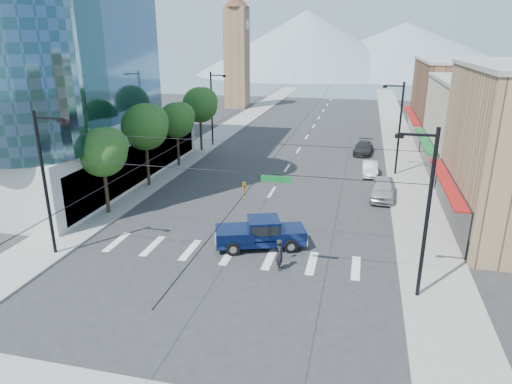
% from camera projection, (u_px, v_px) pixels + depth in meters
% --- Properties ---
extents(ground, '(160.00, 160.00, 0.00)m').
position_uv_depth(ground, '(225.00, 266.00, 27.18)').
color(ground, '#28282B').
rests_on(ground, ground).
extents(sidewalk_left, '(4.00, 120.00, 0.15)m').
position_uv_depth(sidewalk_left, '(227.00, 130.00, 66.61)').
color(sidewalk_left, gray).
rests_on(sidewalk_left, ground).
extents(sidewalk_right, '(4.00, 120.00, 0.15)m').
position_uv_depth(sidewalk_right, '(397.00, 138.00, 61.37)').
color(sidewalk_right, gray).
rests_on(sidewalk_right, ground).
extents(shop_mid, '(12.00, 14.00, 9.00)m').
position_uv_depth(shop_mid, '(499.00, 130.00, 43.45)').
color(shop_mid, tan).
rests_on(shop_mid, ground).
extents(shop_far, '(12.00, 18.00, 10.00)m').
position_uv_depth(shop_far, '(467.00, 103.00, 58.03)').
color(shop_far, brown).
rests_on(shop_far, ground).
extents(clock_tower, '(4.80, 4.80, 20.40)m').
position_uv_depth(clock_tower, '(237.00, 50.00, 84.45)').
color(clock_tower, '#8C6B4C').
rests_on(clock_tower, ground).
extents(mountain_left, '(80.00, 80.00, 22.00)m').
position_uv_depth(mountain_left, '(306.00, 42.00, 165.04)').
color(mountain_left, gray).
rests_on(mountain_left, ground).
extents(mountain_right, '(90.00, 90.00, 18.00)m').
position_uv_depth(mountain_right, '(405.00, 48.00, 167.24)').
color(mountain_right, gray).
rests_on(mountain_right, ground).
extents(tree_near, '(3.65, 3.64, 6.71)m').
position_uv_depth(tree_near, '(104.00, 151.00, 33.60)').
color(tree_near, black).
rests_on(tree_near, ground).
extents(tree_midnear, '(4.09, 4.09, 7.52)m').
position_uv_depth(tree_midnear, '(147.00, 125.00, 39.85)').
color(tree_midnear, black).
rests_on(tree_midnear, ground).
extents(tree_midfar, '(3.65, 3.64, 6.71)m').
position_uv_depth(tree_midfar, '(178.00, 119.00, 46.49)').
color(tree_midfar, black).
rests_on(tree_midfar, ground).
extents(tree_far, '(4.09, 4.09, 7.52)m').
position_uv_depth(tree_far, '(201.00, 104.00, 52.75)').
color(tree_far, black).
rests_on(tree_far, ground).
extents(signal_rig, '(21.80, 0.20, 9.00)m').
position_uv_depth(signal_rig, '(221.00, 198.00, 24.72)').
color(signal_rig, black).
rests_on(signal_rig, ground).
extents(lamp_pole_nw, '(2.00, 0.25, 9.00)m').
position_uv_depth(lamp_pole_nw, '(213.00, 106.00, 55.54)').
color(lamp_pole_nw, black).
rests_on(lamp_pole_nw, ground).
extents(lamp_pole_ne, '(2.00, 0.25, 9.00)m').
position_uv_depth(lamp_pole_ne, '(398.00, 125.00, 43.51)').
color(lamp_pole_ne, black).
rests_on(lamp_pole_ne, ground).
extents(pickup_truck, '(6.16, 3.86, 1.97)m').
position_uv_depth(pickup_truck, '(260.00, 233.00, 29.27)').
color(pickup_truck, '#071236').
rests_on(pickup_truck, ground).
extents(pedestrian, '(0.53, 0.74, 1.91)m').
position_uv_depth(pedestrian, '(280.00, 255.00, 26.47)').
color(pedestrian, black).
rests_on(pedestrian, ground).
extents(parked_car_near, '(2.28, 5.12, 1.71)m').
position_uv_depth(parked_car_near, '(383.00, 189.00, 38.26)').
color(parked_car_near, '#B1B2B6').
rests_on(parked_car_near, ground).
extents(parked_car_mid, '(1.53, 4.10, 1.34)m').
position_uv_depth(parked_car_mid, '(370.00, 168.00, 44.82)').
color(parked_car_mid, silver).
rests_on(parked_car_mid, ground).
extents(parked_car_far, '(2.43, 5.03, 1.41)m').
position_uv_depth(parked_car_far, '(363.00, 148.00, 53.06)').
color(parked_car_far, '#2B2B2E').
rests_on(parked_car_far, ground).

